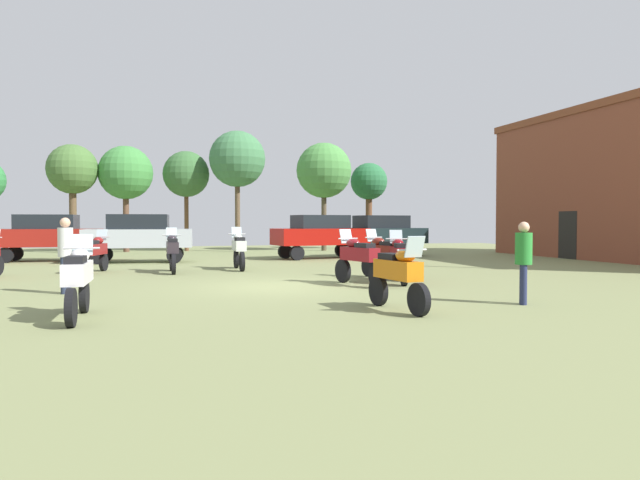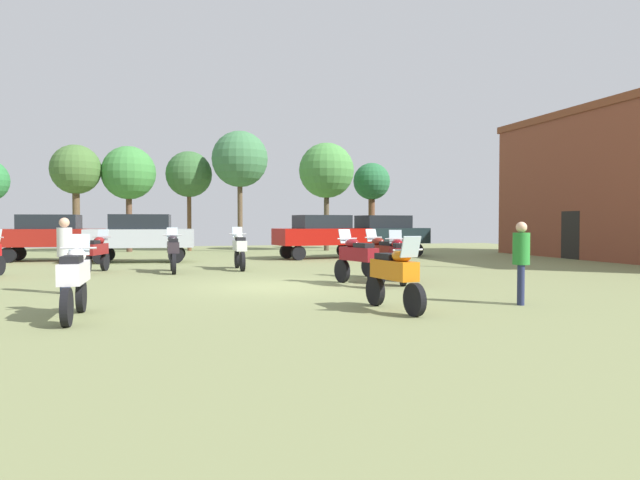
% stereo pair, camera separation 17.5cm
% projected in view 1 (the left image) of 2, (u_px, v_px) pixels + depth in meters
% --- Properties ---
extents(ground_plane, '(44.00, 52.00, 0.02)m').
position_uv_depth(ground_plane, '(280.00, 287.00, 15.03)').
color(ground_plane, '#798151').
extents(motorcycle_1, '(0.78, 2.19, 1.47)m').
position_uv_depth(motorcycle_1, '(384.00, 254.00, 17.04)').
color(motorcycle_1, black).
rests_on(motorcycle_1, ground).
extents(motorcycle_2, '(0.62, 2.12, 1.50)m').
position_uv_depth(motorcycle_2, '(172.00, 251.00, 19.09)').
color(motorcycle_2, black).
rests_on(motorcycle_2, ground).
extents(motorcycle_3, '(0.62, 2.13, 1.51)m').
position_uv_depth(motorcycle_3, '(239.00, 249.00, 20.27)').
color(motorcycle_3, black).
rests_on(motorcycle_3, ground).
extents(motorcycle_4, '(0.62, 2.18, 1.47)m').
position_uv_depth(motorcycle_4, '(78.00, 278.00, 9.94)').
color(motorcycle_4, black).
rests_on(motorcycle_4, ground).
extents(motorcycle_5, '(0.79, 2.23, 1.49)m').
position_uv_depth(motorcycle_5, '(359.00, 258.00, 15.29)').
color(motorcycle_5, black).
rests_on(motorcycle_5, ground).
extents(motorcycle_6, '(0.80, 2.16, 1.44)m').
position_uv_depth(motorcycle_6, '(95.00, 252.00, 18.92)').
color(motorcycle_6, black).
rests_on(motorcycle_6, ground).
extents(motorcycle_7, '(0.77, 2.11, 1.46)m').
position_uv_depth(motorcycle_7, '(399.00, 257.00, 15.89)').
color(motorcycle_7, black).
rests_on(motorcycle_7, ground).
extents(motorcycle_9, '(0.64, 2.05, 1.44)m').
position_uv_depth(motorcycle_9, '(398.00, 274.00, 10.87)').
color(motorcycle_9, black).
rests_on(motorcycle_9, ground).
extents(car_1, '(4.52, 2.43, 2.00)m').
position_uv_depth(car_1, '(320.00, 233.00, 26.40)').
color(car_1, black).
rests_on(car_1, ground).
extents(car_2, '(4.39, 2.02, 2.00)m').
position_uv_depth(car_2, '(47.00, 234.00, 24.55)').
color(car_2, black).
rests_on(car_2, ground).
extents(car_3, '(4.43, 2.13, 2.00)m').
position_uv_depth(car_3, '(139.00, 234.00, 23.79)').
color(car_3, black).
rests_on(car_3, ground).
extents(car_4, '(4.51, 2.37, 2.00)m').
position_uv_depth(car_4, '(381.00, 233.00, 28.01)').
color(car_4, black).
rests_on(car_4, ground).
extents(person_2, '(0.45, 0.45, 1.79)m').
position_uv_depth(person_2, '(65.00, 249.00, 13.46)').
color(person_2, '#232A3E').
rests_on(person_2, ground).
extents(person_3, '(0.47, 0.47, 1.69)m').
position_uv_depth(person_3, '(524.00, 256.00, 11.71)').
color(person_3, '#21284A').
rests_on(person_3, ground).
extents(tree_1, '(3.23, 3.23, 6.33)m').
position_uv_depth(tree_1, '(324.00, 171.00, 33.62)').
color(tree_1, '#4E412F').
rests_on(tree_1, ground).
extents(tree_2, '(3.19, 3.19, 6.86)m').
position_uv_depth(tree_2, '(237.00, 160.00, 32.55)').
color(tree_2, brown).
rests_on(tree_2, ground).
extents(tree_3, '(2.66, 2.66, 5.79)m').
position_uv_depth(tree_3, '(186.00, 175.00, 33.22)').
color(tree_3, brown).
rests_on(tree_3, ground).
extents(tree_4, '(3.00, 3.00, 5.96)m').
position_uv_depth(tree_4, '(126.00, 173.00, 32.18)').
color(tree_4, brown).
rests_on(tree_4, ground).
extents(tree_5, '(2.69, 2.69, 5.90)m').
position_uv_depth(tree_5, '(72.00, 170.00, 31.14)').
color(tree_5, brown).
rests_on(tree_5, ground).
extents(tree_7, '(2.29, 2.29, 5.37)m').
position_uv_depth(tree_7, '(369.00, 183.00, 35.76)').
color(tree_7, brown).
rests_on(tree_7, ground).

